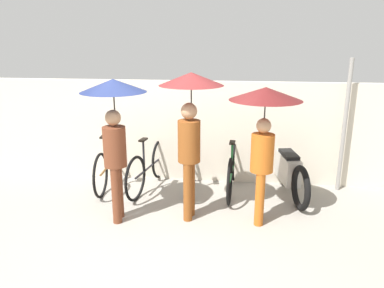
{
  "coord_description": "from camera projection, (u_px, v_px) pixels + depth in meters",
  "views": [
    {
      "loc": [
        1.13,
        -4.35,
        2.6
      ],
      "look_at": [
        0.47,
        1.15,
        1.0
      ],
      "focal_mm": 35.0,
      "sensor_mm": 36.0,
      "label": 1
    }
  ],
  "objects": [
    {
      "name": "ground_plane",
      "position": [
        147.0,
        238.0,
        4.99
      ],
      "size": [
        30.0,
        30.0,
        0.0
      ],
      "primitive_type": "plane",
      "color": "gray"
    },
    {
      "name": "back_wall",
      "position": [
        174.0,
        131.0,
        6.87
      ],
      "size": [
        11.14,
        0.12,
        1.84
      ],
      "color": "beige",
      "rests_on": "ground"
    },
    {
      "name": "parked_bicycle_0",
      "position": [
        109.0,
        165.0,
        6.66
      ],
      "size": [
        0.44,
        1.72,
        1.1
      ],
      "rotation": [
        0.0,
        0.0,
        1.63
      ],
      "color": "black",
      "rests_on": "ground"
    },
    {
      "name": "parked_bicycle_1",
      "position": [
        149.0,
        166.0,
        6.57
      ],
      "size": [
        0.49,
        1.82,
        1.11
      ],
      "rotation": [
        0.0,
        0.0,
        1.4
      ],
      "color": "black",
      "rests_on": "ground"
    },
    {
      "name": "parked_bicycle_2",
      "position": [
        191.0,
        168.0,
        6.59
      ],
      "size": [
        0.44,
        1.65,
        1.02
      ],
      "rotation": [
        0.0,
        0.0,
        1.69
      ],
      "color": "black",
      "rests_on": "ground"
    },
    {
      "name": "parked_bicycle_3",
      "position": [
        232.0,
        169.0,
        6.45
      ],
      "size": [
        0.44,
        1.85,
        0.99
      ],
      "rotation": [
        0.0,
        0.0,
        1.51
      ],
      "color": "black",
      "rests_on": "ground"
    },
    {
      "name": "pedestrian_leading",
      "position": [
        114.0,
        114.0,
        5.16
      ],
      "size": [
        0.92,
        0.92,
        2.04
      ],
      "rotation": [
        0.0,
        0.0,
        0.13
      ],
      "color": "brown",
      "rests_on": "ground"
    },
    {
      "name": "pedestrian_center",
      "position": [
        190.0,
        109.0,
        5.21
      ],
      "size": [
        0.91,
        0.91,
        2.12
      ],
      "rotation": [
        0.0,
        0.0,
        -0.1
      ],
      "color": "brown",
      "rests_on": "ground"
    },
    {
      "name": "pedestrian_trailing",
      "position": [
        264.0,
        117.0,
        5.1
      ],
      "size": [
        1.0,
        1.0,
        1.94
      ],
      "rotation": [
        0.0,
        0.0,
        -0.1
      ],
      "color": "#B25619",
      "rests_on": "ground"
    },
    {
      "name": "motorcycle",
      "position": [
        288.0,
        170.0,
        6.38
      ],
      "size": [
        0.63,
        2.04,
        0.92
      ],
      "rotation": [
        0.0,
        0.0,
        1.74
      ],
      "color": "black",
      "rests_on": "ground"
    },
    {
      "name": "awning_pole",
      "position": [
        344.0,
        127.0,
        6.27
      ],
      "size": [
        0.07,
        0.07,
        2.27
      ],
      "color": "gray",
      "rests_on": "ground"
    }
  ]
}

